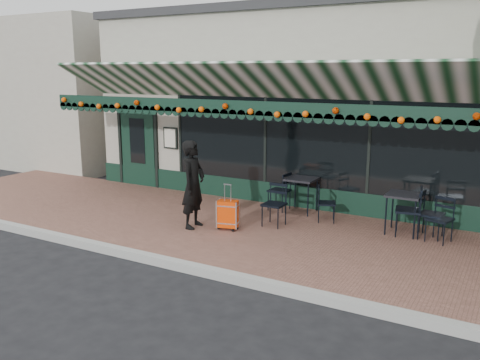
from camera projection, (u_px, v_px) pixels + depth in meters
The scene contains 15 objects.
ground at pixel (209, 274), 8.12m from camera, with size 80.00×80.00×0.00m, color black.
sidewalk at pixel (265, 235), 9.80m from camera, with size 18.00×4.00×0.15m, color brown.
curb at pixel (206, 271), 8.03m from camera, with size 18.00×0.16×0.15m, color #9E9E99.
restaurant_building at pixel (359, 104), 14.30m from camera, with size 12.00×9.60×4.50m.
neighbor_building_left at pixel (47, 90), 20.67m from camera, with size 12.00×8.00×4.80m, color #B1AD9B.
woman at pixel (193, 184), 9.89m from camera, with size 0.63×0.41×1.73m, color black.
suitcase at pixel (228, 214), 9.85m from camera, with size 0.44×0.31×0.90m.
cafe_table_a at pixel (404, 198), 9.53m from camera, with size 0.63×0.63×0.77m.
cafe_table_b at pixel (302, 182), 10.98m from camera, with size 0.62×0.62×0.76m.
chair_a_left at pixel (408, 211), 9.46m from camera, with size 0.48×0.48×0.95m, color black, non-canonical shape.
chair_a_right at pixel (432, 215), 9.35m from camera, with size 0.43×0.43×0.86m, color black, non-canonical shape.
chair_a_front at pixel (440, 220), 9.11m from camera, with size 0.41×0.41×0.82m, color black, non-canonical shape.
chair_b_left at pixel (279, 191), 11.20m from camera, with size 0.43×0.43×0.86m, color black, non-canonical shape.
chair_b_right at pixel (326, 204), 10.36m from camera, with size 0.38×0.38×0.76m, color black, non-canonical shape.
chair_b_front at pixel (274, 205), 10.06m from camera, with size 0.43×0.43×0.85m, color black, non-canonical shape.
Camera 1 is at (4.19, -6.38, 3.19)m, focal length 38.00 mm.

